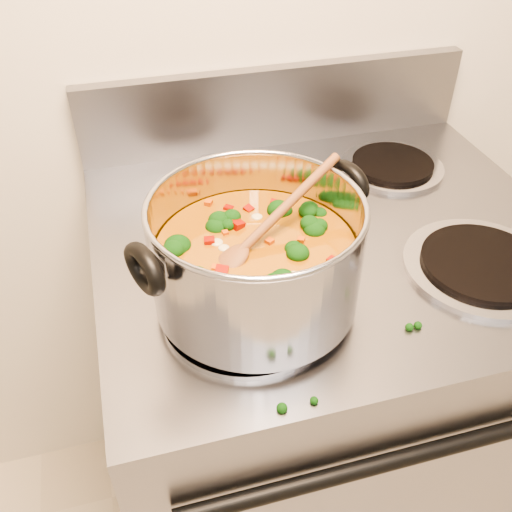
{
  "coord_description": "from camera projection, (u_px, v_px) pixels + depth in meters",
  "views": [
    {
      "loc": [
        -0.39,
        0.45,
        1.49
      ],
      "look_at": [
        -0.24,
        1.02,
        1.01
      ],
      "focal_mm": 40.0,
      "sensor_mm": 36.0,
      "label": 1
    }
  ],
  "objects": [
    {
      "name": "cooktop_crumbs",
      "position": [
        168.0,
        301.0,
        0.82
      ],
      "size": [
        0.29,
        0.35,
        0.01
      ],
      "color": "black",
      "rests_on": "electric_range"
    },
    {
      "name": "wooden_spoon",
      "position": [
        259.0,
        233.0,
        0.74
      ],
      "size": [
        0.22,
        0.13,
        0.1
      ],
      "rotation": [
        0.0,
        0.0,
        0.49
      ],
      "color": "brown",
      "rests_on": "stockpot"
    },
    {
      "name": "electric_range",
      "position": [
        314.0,
        395.0,
        1.25
      ],
      "size": [
        0.79,
        0.71,
        1.08
      ],
      "color": "gray",
      "rests_on": "ground"
    },
    {
      "name": "stockpot",
      "position": [
        256.0,
        257.0,
        0.76
      ],
      "size": [
        0.34,
        0.28,
        0.17
      ],
      "rotation": [
        0.0,
        0.0,
        0.37
      ],
      "color": "#AAA9B1",
      "rests_on": "electric_range"
    }
  ]
}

